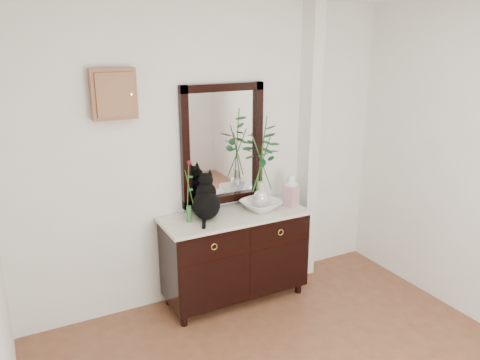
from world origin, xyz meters
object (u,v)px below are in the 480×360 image
sideboard (235,252)px  lotus_bowl (261,205)px  cat (206,196)px  ginger_jar (291,190)px

sideboard → lotus_bowl: lotus_bowl is taller
cat → lotus_bowl: 0.55m
sideboard → lotus_bowl: (0.27, 0.00, 0.42)m
sideboard → cat: 0.63m
lotus_bowl → ginger_jar: size_ratio=1.12×
sideboard → ginger_jar: size_ratio=4.25×
sideboard → cat: cat is taller
sideboard → ginger_jar: (0.57, -0.04, 0.53)m
sideboard → lotus_bowl: bearing=0.6°
sideboard → ginger_jar: bearing=-3.7°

